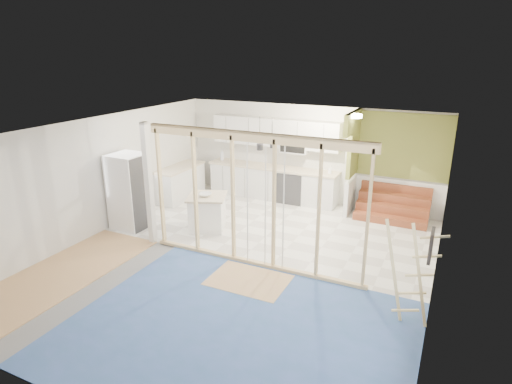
% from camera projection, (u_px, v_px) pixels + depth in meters
% --- Properties ---
extents(room, '(7.01, 8.01, 2.61)m').
position_uv_depth(room, '(239.00, 199.00, 7.99)').
color(room, slate).
rests_on(room, ground).
extents(floor_overlays, '(7.00, 8.00, 0.03)m').
position_uv_depth(floor_overlays, '(244.00, 260.00, 8.42)').
color(floor_overlays, white).
rests_on(floor_overlays, room).
extents(stud_frame, '(4.66, 0.14, 2.60)m').
position_uv_depth(stud_frame, '(228.00, 183.00, 7.99)').
color(stud_frame, '#D7C284').
rests_on(stud_frame, room).
extents(base_cabinets, '(4.45, 2.24, 0.93)m').
position_uv_depth(base_cabinets, '(244.00, 183.00, 11.79)').
color(base_cabinets, silver).
rests_on(base_cabinets, room).
extents(upper_cabinets, '(3.60, 0.41, 0.85)m').
position_uv_depth(upper_cabinets, '(277.00, 134.00, 11.44)').
color(upper_cabinets, silver).
rests_on(upper_cabinets, room).
extents(green_partition, '(2.25, 1.51, 2.60)m').
position_uv_depth(green_partition, '(383.00, 180.00, 10.40)').
color(green_partition, olive).
rests_on(green_partition, room).
extents(pot_rack, '(0.52, 0.52, 0.72)m').
position_uv_depth(pot_rack, '(265.00, 142.00, 9.52)').
color(pot_rack, black).
rests_on(pot_rack, room).
extents(sheathing_panel, '(0.02, 4.00, 2.60)m').
position_uv_depth(sheathing_panel, '(428.00, 295.00, 4.86)').
color(sheathing_panel, tan).
rests_on(sheathing_panel, room).
extents(electrical_panel, '(0.04, 0.30, 0.40)m').
position_uv_depth(electrical_panel, '(431.00, 246.00, 5.28)').
color(electrical_panel, '#36373B').
rests_on(electrical_panel, room).
extents(ceiling_light, '(0.32, 0.32, 0.08)m').
position_uv_depth(ceiling_light, '(355.00, 116.00, 9.60)').
color(ceiling_light, '#FFEABF').
rests_on(ceiling_light, room).
extents(fridge, '(0.77, 0.75, 1.75)m').
position_uv_depth(fridge, '(130.00, 192.00, 9.75)').
color(fridge, white).
rests_on(fridge, room).
extents(island, '(1.09, 1.09, 0.82)m').
position_uv_depth(island, '(207.00, 213.00, 9.79)').
color(island, white).
rests_on(island, room).
extents(bowl, '(0.36, 0.36, 0.07)m').
position_uv_depth(bowl, '(205.00, 195.00, 9.61)').
color(bowl, white).
rests_on(bowl, island).
extents(soap_bottle_a, '(0.14, 0.14, 0.31)m').
position_uv_depth(soap_bottle_a, '(222.00, 155.00, 12.28)').
color(soap_bottle_a, silver).
rests_on(soap_bottle_a, base_cabinets).
extents(soap_bottle_b, '(0.10, 0.10, 0.19)m').
position_uv_depth(soap_bottle_b, '(330.00, 170.00, 10.98)').
color(soap_bottle_b, white).
rests_on(soap_bottle_b, base_cabinets).
extents(ladder, '(0.88, 0.08, 1.63)m').
position_uv_depth(ladder, '(410.00, 274.00, 6.24)').
color(ladder, '#DECA88').
rests_on(ladder, room).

